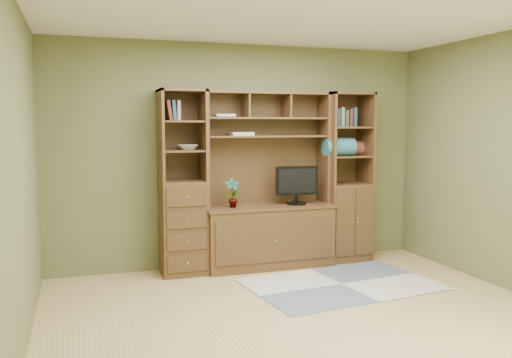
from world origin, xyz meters
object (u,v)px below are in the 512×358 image
object	(u,v)px
center_hutch	(269,180)
left_tower	(183,183)
right_tower	(346,177)
monitor	(297,178)

from	to	relation	value
center_hutch	left_tower	world-z (taller)	same
right_tower	monitor	xyz separation A→B (m)	(-0.69, -0.07, 0.02)
right_tower	center_hutch	bearing A→B (deg)	-177.77
left_tower	monitor	size ratio (longest dim) A/B	3.31
center_hutch	right_tower	size ratio (longest dim) A/B	1.00
left_tower	right_tower	xyz separation A→B (m)	(2.02, 0.00, 0.00)
left_tower	monitor	distance (m)	1.34
right_tower	monitor	world-z (taller)	right_tower
center_hutch	monitor	world-z (taller)	center_hutch
left_tower	right_tower	world-z (taller)	same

